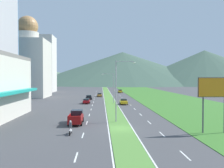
{
  "coord_description": "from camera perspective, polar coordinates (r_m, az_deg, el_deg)",
  "views": [
    {
      "loc": [
        -2.79,
        -33.33,
        7.29
      ],
      "look_at": [
        0.63,
        39.92,
        5.41
      ],
      "focal_mm": 37.73,
      "sensor_mm": 36.0,
      "label": 1
    }
  ],
  "objects": [
    {
      "name": "lane_dash_right_15",
      "position": [
        137.46,
        0.62,
        -1.57
      ],
      "size": [
        0.16,
        2.8,
        0.01
      ],
      "primitive_type": "cube",
      "color": "silver",
      "rests_on": "ground_plane"
    },
    {
      "name": "car_1",
      "position": [
        91.66,
        -3.04,
        -2.64
      ],
      "size": [
        1.86,
        4.02,
        1.43
      ],
      "rotation": [
        0.0,
        0.0,
        1.57
      ],
      "color": "#C6842D",
      "rests_on": "ground_plane"
    },
    {
      "name": "hill_far_left",
      "position": [
        321.38,
        -22.4,
        2.57
      ],
      "size": [
        227.41,
        227.41,
        28.22
      ],
      "primitive_type": "cone",
      "color": "#516B56",
      "rests_on": "ground_plane"
    },
    {
      "name": "lane_dash_right_5",
      "position": [
        55.62,
        5.53,
        -6.06
      ],
      "size": [
        0.16,
        2.8,
        0.01
      ],
      "primitive_type": "cube",
      "color": "silver",
      "rests_on": "ground_plane"
    },
    {
      "name": "lane_dash_left_7",
      "position": [
        71.47,
        -4.53,
        -4.39
      ],
      "size": [
        0.16,
        2.8,
        0.01
      ],
      "primitive_type": "cube",
      "color": "silver",
      "rests_on": "ground_plane"
    },
    {
      "name": "car_2",
      "position": [
        65.04,
        2.83,
        -4.28
      ],
      "size": [
        2.01,
        4.24,
        1.51
      ],
      "rotation": [
        0.0,
        0.0,
        -1.57
      ],
      "color": "yellow",
      "rests_on": "ground_plane"
    },
    {
      "name": "lane_dash_right_4",
      "position": [
        47.55,
        6.97,
        -7.35
      ],
      "size": [
        0.16,
        2.8,
        0.01
      ],
      "primitive_type": "cube",
      "color": "silver",
      "rests_on": "ground_plane"
    },
    {
      "name": "lane_dash_left_8",
      "position": [
        79.68,
        -4.34,
        -3.78
      ],
      "size": [
        0.16,
        2.8,
        0.01
      ],
      "primitive_type": "cube",
      "color": "silver",
      "rests_on": "ground_plane"
    },
    {
      "name": "lane_dash_left_3",
      "position": [
        38.83,
        -6.12,
        -9.35
      ],
      "size": [
        0.16,
        2.8,
        0.01
      ],
      "primitive_type": "cube",
      "color": "silver",
      "rests_on": "ground_plane"
    },
    {
      "name": "lane_dash_left_9",
      "position": [
        87.89,
        -4.18,
        -3.29
      ],
      "size": [
        0.16,
        2.8,
        0.01
      ],
      "primitive_type": "cube",
      "color": "silver",
      "rests_on": "ground_plane"
    },
    {
      "name": "car_3",
      "position": [
        79.82,
        -5.62,
        -3.23
      ],
      "size": [
        2.03,
        4.44,
        1.51
      ],
      "rotation": [
        0.0,
        0.0,
        1.57
      ],
      "color": "black",
      "rests_on": "ground_plane"
    },
    {
      "name": "lane_dash_left_11",
      "position": [
        104.33,
        -3.94,
        -2.54
      ],
      "size": [
        0.16,
        2.8,
        0.01
      ],
      "primitive_type": "cube",
      "color": "silver",
      "rests_on": "ground_plane"
    },
    {
      "name": "lane_dash_left_6",
      "position": [
        63.28,
        -4.77,
        -5.15
      ],
      "size": [
        0.16,
        2.8,
        0.01
      ],
      "primitive_type": "cube",
      "color": "silver",
      "rests_on": "ground_plane"
    },
    {
      "name": "street_lamp_mid",
      "position": [
        67.86,
        0.01,
        -0.4
      ],
      "size": [
        3.5,
        0.51,
        8.65
      ],
      "color": "#99999E",
      "rests_on": "ground_plane"
    },
    {
      "name": "midrise_colored",
      "position": [
        128.76,
        -16.56,
        4.64
      ],
      "size": [
        12.73,
        12.73,
        29.08
      ],
      "primitive_type": "cube",
      "color": "silver",
      "rests_on": "ground_plane"
    },
    {
      "name": "lane_dash_right_9",
      "position": [
        88.21,
        2.47,
        -3.27
      ],
      "size": [
        0.16,
        2.8,
        0.01
      ],
      "primitive_type": "cube",
      "color": "silver",
      "rests_on": "ground_plane"
    },
    {
      "name": "hill_far_right",
      "position": [
        291.85,
        21.46,
        3.78
      ],
      "size": [
        183.41,
        183.41,
        39.17
      ],
      "primitive_type": "cone",
      "color": "#3D5647",
      "rests_on": "ground_plane"
    },
    {
      "name": "ground_plane",
      "position": [
        34.24,
        2.1,
        -10.83
      ],
      "size": [
        600.0,
        600.0,
        0.0
      ],
      "primitive_type": "plane",
      "color": "#424244"
    },
    {
      "name": "grass_verge_right",
      "position": [
        96.49,
        11.37,
        -2.88
      ],
      "size": [
        24.0,
        240.0,
        0.06
      ],
      "primitive_type": "cube",
      "color": "#387028",
      "rests_on": "ground_plane"
    },
    {
      "name": "hill_far_center",
      "position": [
        298.98,
        2.6,
        3.92
      ],
      "size": [
        230.67,
        230.67,
        40.13
      ],
      "primitive_type": "cone",
      "color": "#3D5647",
      "rests_on": "ground_plane"
    },
    {
      "name": "lane_dash_right_1",
      "position": [
        24.11,
        17.28,
        -16.19
      ],
      "size": [
        0.16,
        2.8,
        0.01
      ],
      "primitive_type": "cube",
      "color": "silver",
      "rests_on": "ground_plane"
    },
    {
      "name": "street_lamp_near",
      "position": [
        38.66,
        1.51,
        -0.69
      ],
      "size": [
        3.37,
        0.47,
        10.16
      ],
      "color": "#99999E",
      "rests_on": "ground_plane"
    },
    {
      "name": "lane_dash_right_13",
      "position": [
        121.02,
        1.07,
        -1.98
      ],
      "size": [
        0.16,
        2.8,
        0.01
      ],
      "primitive_type": "cube",
      "color": "silver",
      "rests_on": "ground_plane"
    },
    {
      "name": "lane_dash_right_10",
      "position": [
        96.41,
        2.03,
        -2.87
      ],
      "size": [
        0.16,
        2.8,
        0.01
      ],
      "primitive_type": "cube",
      "color": "silver",
      "rests_on": "ground_plane"
    },
    {
      "name": "lane_dash_right_11",
      "position": [
        104.61,
        1.66,
        -2.53
      ],
      "size": [
        0.16,
        2.8,
        0.01
      ],
      "primitive_type": "cube",
      "color": "silver",
      "rests_on": "ground_plane"
    },
    {
      "name": "lane_dash_left_5",
      "position": [
        55.1,
        -5.08,
        -6.13
      ],
      "size": [
        0.16,
        2.8,
        0.01
      ],
      "primitive_type": "cube",
      "color": "silver",
      "rests_on": "ground_plane"
    },
    {
      "name": "lane_dash_left_4",
      "position": [
        46.95,
        -5.51,
        -7.46
      ],
      "size": [
        0.16,
        2.8,
        0.01
      ],
      "primitive_type": "cube",
      "color": "silver",
      "rests_on": "ground_plane"
    },
    {
      "name": "domed_building",
      "position": [
        95.33,
        -19.68,
        4.58
      ],
      "size": [
        14.84,
        14.84,
        30.8
      ],
      "color": "beige",
      "rests_on": "ground_plane"
    },
    {
      "name": "car_0",
      "position": [
        67.78,
        -6.22,
        -4.11
      ],
      "size": [
        1.93,
        4.68,
        1.36
      ],
      "rotation": [
        0.0,
        0.0,
        1.57
      ],
      "color": "maroon",
      "rests_on": "ground_plane"
    },
    {
      "name": "edge_line_median_right",
      "position": [
        93.73,
        0.11,
        -2.99
      ],
      "size": [
        0.16,
        240.0,
        0.01
      ],
      "primitive_type": "cube",
      "color": "silver",
      "rests_on": "ground_plane"
    },
    {
      "name": "car_4",
      "position": [
        116.1,
        1.98,
        -1.74
      ],
      "size": [
        1.99,
        4.69,
        1.58
      ],
      "rotation": [
        0.0,
        0.0,
        -1.57
      ],
      "color": "yellow",
      "rests_on": "ground_plane"
    },
    {
      "name": "pickup_truck_0",
      "position": [
        38.45,
        -8.66,
        -7.99
      ],
      "size": [
        2.18,
        5.4,
        2.0
      ],
      "rotation": [
        0.0,
        0.0,
        1.57
      ],
      "color": "maroon",
      "rests_on": "ground_plane"
    },
    {
      "name": "lane_dash_left_13",
      "position": [
        120.79,
        -3.77,
        -1.99
      ],
      "size": [
        0.16,
        2.8,
        0.01
      ],
      "primitive_type": "cube",
      "color": "silver",
      "rests_on": "ground_plane"
    },
    {
      "name": "lane_dash_right_14",
      "position": [
        129.24,
        0.83,
        -1.76
      ],
      "size": [
        0.16,
        2.8,
        0.01
      ],
      "primitive_type": "cube",
      "color": "silver",
      "rests_on": "ground_plane"
    },
    {
      "name": "lane_dash_left_12",
      "position": [
        112.56,
        -3.85,
        -2.25
      ],
      "size": [
        0.16,
        2.8,
        0.01
      ],
      "primitive_type": "cube",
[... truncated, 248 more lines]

